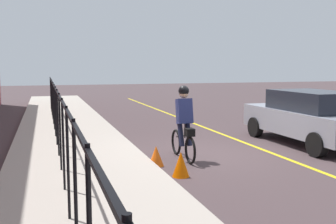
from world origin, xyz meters
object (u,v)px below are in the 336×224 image
Objects in this scene: cyclist_lead at (184,123)px; traffic_cone_near at (156,156)px; patrol_sedan at (309,117)px; traffic_cone_far at (181,164)px.

traffic_cone_near is (-0.38, 0.82, -0.68)m from cyclist_lead.
patrol_sedan is 8.37× the size of traffic_cone_far.
traffic_cone_far is (-0.99, -0.25, 0.03)m from traffic_cone_near.
traffic_cone_near is (-1.07, 4.96, -0.59)m from patrol_sedan.
cyclist_lead reaches higher than traffic_cone_near.
patrol_sedan is at bearing -77.84° from traffic_cone_near.
cyclist_lead is 3.89× the size of traffic_cone_near.
patrol_sedan is (0.69, -4.14, -0.09)m from cyclist_lead.
traffic_cone_near is at bearing 102.00° from patrol_sedan.
patrol_sedan reaches higher than traffic_cone_near.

